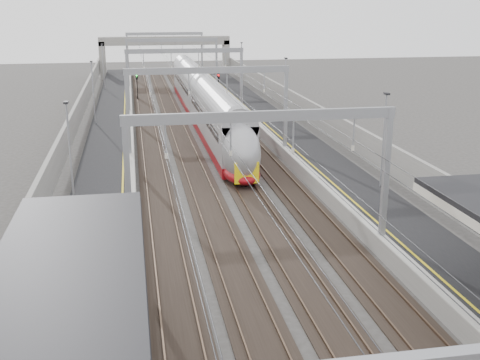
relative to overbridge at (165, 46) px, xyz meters
name	(u,v)px	position (x,y,z in m)	size (l,w,h in m)	color
platform_left	(109,151)	(-8.00, -55.00, -4.81)	(4.00, 120.00, 1.00)	black
platform_right	(295,144)	(8.00, -55.00, -4.81)	(4.00, 120.00, 1.00)	black
tracks	(205,152)	(0.00, -55.00, -5.26)	(11.40, 140.00, 0.20)	black
overhead_line	(195,72)	(0.00, -48.38, 0.83)	(13.00, 140.00, 6.60)	gray
overbridge	(165,46)	(0.00, 0.00, 0.00)	(22.00, 2.20, 6.90)	gray
wall_left	(69,140)	(-11.20, -55.00, -3.71)	(0.30, 120.00, 3.20)	gray
wall_right	(330,130)	(11.20, -55.00, -3.71)	(0.30, 120.00, 3.20)	gray
train	(205,107)	(1.50, -43.62, -3.23)	(2.68, 48.90, 4.24)	maroon
signal_green	(137,82)	(-5.20, -24.62, -2.89)	(0.32, 0.32, 3.48)	black
signal_red_near	(214,95)	(3.20, -37.74, -2.89)	(0.32, 0.32, 3.48)	black
signal_red_far	(218,81)	(5.40, -25.94, -2.89)	(0.32, 0.32, 3.48)	black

